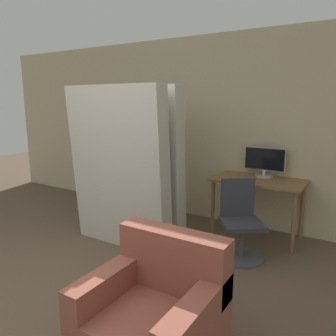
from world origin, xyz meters
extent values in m
cube|color=#C6B793|center=(0.00, 3.26, 1.35)|extent=(8.00, 0.06, 2.70)
cube|color=brown|center=(1.19, 2.90, 0.76)|extent=(1.15, 0.65, 0.03)
cylinder|color=brown|center=(0.68, 2.64, 0.37)|extent=(0.05, 0.05, 0.75)
cylinder|color=brown|center=(1.71, 2.64, 0.37)|extent=(0.05, 0.05, 0.75)
cylinder|color=brown|center=(0.68, 3.17, 0.37)|extent=(0.05, 0.05, 0.75)
cylinder|color=brown|center=(1.71, 3.17, 0.37)|extent=(0.05, 0.05, 0.75)
cylinder|color=#B7B7BC|center=(1.20, 3.10, 0.79)|extent=(0.23, 0.23, 0.02)
cylinder|color=#B7B7BC|center=(1.20, 3.10, 0.84)|extent=(0.04, 0.04, 0.08)
cube|color=#B7B7BC|center=(1.20, 3.10, 1.02)|extent=(0.54, 0.02, 0.31)
cube|color=black|center=(1.20, 3.10, 1.02)|extent=(0.51, 0.03, 0.28)
cylinder|color=#4C4C51|center=(1.24, 2.18, 0.01)|extent=(0.52, 0.52, 0.03)
cylinder|color=#4C4C51|center=(1.24, 2.18, 0.21)|extent=(0.05, 0.05, 0.36)
cube|color=#33333D|center=(1.24, 2.18, 0.42)|extent=(0.62, 0.62, 0.05)
cube|color=#33333D|center=(1.12, 2.34, 0.67)|extent=(0.34, 0.27, 0.45)
cube|color=black|center=(-1.78, 3.10, 0.85)|extent=(0.02, 0.25, 1.71)
cube|color=black|center=(-1.03, 3.10, 0.85)|extent=(0.02, 0.25, 1.71)
cube|color=black|center=(-1.41, 3.22, 0.85)|extent=(0.76, 0.02, 1.71)
cube|color=black|center=(-1.41, 3.10, 0.01)|extent=(0.73, 0.22, 0.02)
cube|color=black|center=(-1.41, 3.10, 0.29)|extent=(0.73, 0.22, 0.02)
cube|color=black|center=(-1.41, 3.10, 0.57)|extent=(0.73, 0.22, 0.02)
cube|color=black|center=(-1.41, 3.10, 0.85)|extent=(0.73, 0.22, 0.02)
cube|color=black|center=(-1.41, 3.10, 1.13)|extent=(0.73, 0.22, 0.02)
cube|color=black|center=(-1.41, 3.10, 1.42)|extent=(0.73, 0.22, 0.02)
cube|color=black|center=(-1.41, 3.10, 1.70)|extent=(0.73, 0.22, 0.02)
cube|color=#7A2D84|center=(-1.75, 3.08, 0.10)|extent=(0.03, 0.17, 0.16)
cube|color=brown|center=(-1.71, 3.14, 0.12)|extent=(0.04, 0.14, 0.21)
cube|color=teal|center=(-1.68, 3.08, 0.12)|extent=(0.02, 0.14, 0.21)
cube|color=gold|center=(-1.65, 3.07, 0.10)|extent=(0.03, 0.13, 0.17)
cube|color=orange|center=(-1.61, 3.11, 0.11)|extent=(0.02, 0.17, 0.18)
cube|color=gold|center=(-1.58, 3.09, 0.11)|extent=(0.03, 0.19, 0.18)
cube|color=gold|center=(-1.55, 3.08, 0.11)|extent=(0.02, 0.14, 0.19)
cube|color=red|center=(-1.52, 3.13, 0.10)|extent=(0.03, 0.15, 0.16)
cube|color=brown|center=(-1.75, 3.09, 0.40)|extent=(0.02, 0.12, 0.21)
cube|color=gold|center=(-1.72, 3.12, 0.42)|extent=(0.03, 0.15, 0.23)
cube|color=silver|center=(-1.68, 3.12, 0.40)|extent=(0.03, 0.17, 0.20)
cube|color=#287A38|center=(-1.64, 3.12, 0.39)|extent=(0.04, 0.15, 0.18)
cube|color=orange|center=(-1.59, 3.13, 0.41)|extent=(0.04, 0.12, 0.22)
cube|color=#232328|center=(-1.55, 3.09, 0.42)|extent=(0.03, 0.15, 0.24)
cube|color=#232328|center=(-1.50, 3.09, 0.39)|extent=(0.04, 0.14, 0.18)
cube|color=silver|center=(-1.47, 3.10, 0.38)|extent=(0.03, 0.18, 0.16)
cube|color=gold|center=(-1.75, 3.13, 0.70)|extent=(0.02, 0.13, 0.23)
cube|color=#1E4C9E|center=(-1.72, 3.12, 0.67)|extent=(0.03, 0.17, 0.17)
cube|color=red|center=(-1.68, 3.11, 0.67)|extent=(0.04, 0.16, 0.18)
cube|color=#1E4C9E|center=(-1.65, 3.09, 0.69)|extent=(0.02, 0.18, 0.22)
cube|color=orange|center=(-1.62, 3.08, 0.70)|extent=(0.02, 0.14, 0.23)
cube|color=teal|center=(-1.59, 3.11, 0.67)|extent=(0.02, 0.18, 0.19)
cube|color=#1E4C9E|center=(-1.56, 3.09, 0.69)|extent=(0.03, 0.13, 0.21)
cube|color=gold|center=(-1.52, 3.09, 0.70)|extent=(0.03, 0.19, 0.24)
cube|color=#1E4C9E|center=(-1.74, 3.12, 0.98)|extent=(0.04, 0.15, 0.23)
cube|color=#287A38|center=(-1.70, 3.13, 0.94)|extent=(0.03, 0.15, 0.16)
cube|color=teal|center=(-1.67, 3.11, 0.96)|extent=(0.03, 0.18, 0.19)
cube|color=#287A38|center=(-1.63, 3.12, 0.96)|extent=(0.03, 0.13, 0.19)
cube|color=#232328|center=(-1.60, 3.12, 0.98)|extent=(0.02, 0.16, 0.23)
cube|color=orange|center=(-1.56, 3.13, 0.95)|extent=(0.02, 0.13, 0.17)
cube|color=#1E4C9E|center=(-1.75, 3.08, 1.26)|extent=(0.03, 0.15, 0.24)
cube|color=brown|center=(-1.71, 3.10, 1.25)|extent=(0.02, 0.13, 0.22)
cube|color=#232328|center=(-1.68, 3.13, 1.26)|extent=(0.03, 0.13, 0.22)
cube|color=#7A2D84|center=(-1.64, 3.11, 1.25)|extent=(0.04, 0.13, 0.21)
cube|color=orange|center=(-1.60, 3.09, 1.23)|extent=(0.03, 0.18, 0.18)
cube|color=#232328|center=(-1.75, 3.09, 1.54)|extent=(0.02, 0.18, 0.23)
cube|color=brown|center=(-1.72, 3.10, 1.55)|extent=(0.02, 0.14, 0.24)
cube|color=red|center=(-1.69, 3.12, 1.54)|extent=(0.03, 0.15, 0.23)
cube|color=orange|center=(-1.65, 3.11, 1.51)|extent=(0.03, 0.14, 0.17)
cube|color=gold|center=(-1.62, 3.09, 1.54)|extent=(0.02, 0.16, 0.23)
cube|color=brown|center=(-1.60, 3.12, 1.53)|extent=(0.02, 0.15, 0.21)
cube|color=beige|center=(-0.17, 1.75, 0.98)|extent=(1.33, 0.35, 1.97)
cube|color=beige|center=(0.49, 1.75, 0.98)|extent=(0.01, 0.35, 1.93)
cube|color=beige|center=(-0.17, 2.10, 0.98)|extent=(1.33, 0.30, 1.96)
cube|color=beige|center=(0.49, 2.10, 0.98)|extent=(0.01, 0.31, 1.93)
cube|color=#934C3D|center=(1.23, 0.40, 0.20)|extent=(0.85, 0.80, 0.40)
cube|color=#934C3D|center=(1.23, 0.70, 0.62)|extent=(0.85, 0.20, 0.45)
cube|color=#934C3D|center=(0.88, 0.40, 0.50)|extent=(0.16, 0.80, 0.20)
cube|color=#934C3D|center=(1.57, 0.40, 0.50)|extent=(0.16, 0.80, 0.20)
camera|label=1|loc=(2.36, -1.21, 1.76)|focal=35.00mm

